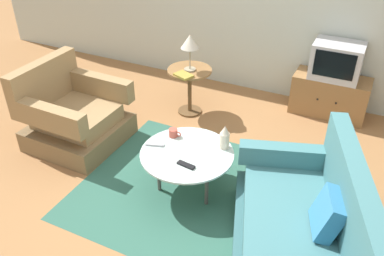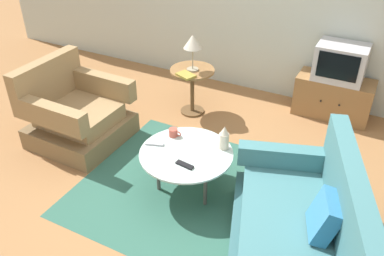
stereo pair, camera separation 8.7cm
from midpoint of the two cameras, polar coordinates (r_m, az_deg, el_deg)
The scene contains 14 objects.
ground_plane at distance 4.09m, azimuth -1.62°, elevation -7.86°, with size 16.00×16.00×0.00m, color olive.
area_rug at distance 4.03m, azimuth -1.30°, elevation -8.56°, with size 2.01×1.88×0.00m, color #2D5B4C.
armchair at distance 4.75m, azimuth -16.82°, elevation 1.52°, with size 0.95×0.96×0.91m.
couch at distance 3.26m, azimuth 14.26°, elevation -14.97°, with size 1.36×1.88×0.95m.
coffee_table at distance 3.77m, azimuth -1.37°, elevation -3.86°, with size 0.87×0.87×0.45m.
side_table at distance 5.04m, azimuth -0.83°, elevation 6.53°, with size 0.54×0.54×0.59m.
tv_stand at distance 5.36m, azimuth 18.26°, elevation 4.32°, with size 0.91×0.43×0.51m.
television at distance 5.17m, azimuth 19.17°, elevation 8.91°, with size 0.57×0.43×0.43m.
table_lamp at distance 4.82m, azimuth -0.83°, elevation 11.81°, with size 0.22×0.22×0.44m.
vase at distance 3.76m, azimuth 3.92°, elevation -1.34°, with size 0.09×0.09×0.24m.
mug at distance 3.96m, azimuth -3.24°, elevation -0.68°, with size 0.13×0.09×0.08m.
tv_remote_dark at distance 3.59m, azimuth -1.54°, elevation -5.21°, with size 0.17×0.07×0.02m.
tv_remote_silver at distance 3.86m, azimuth -5.87°, elevation -2.29°, with size 0.18×0.10×0.02m.
book at distance 4.79m, azimuth -1.71°, elevation 7.40°, with size 0.25×0.22×0.03m.
Camera 1 is at (1.42, -2.76, 2.67)m, focal length 38.06 mm.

